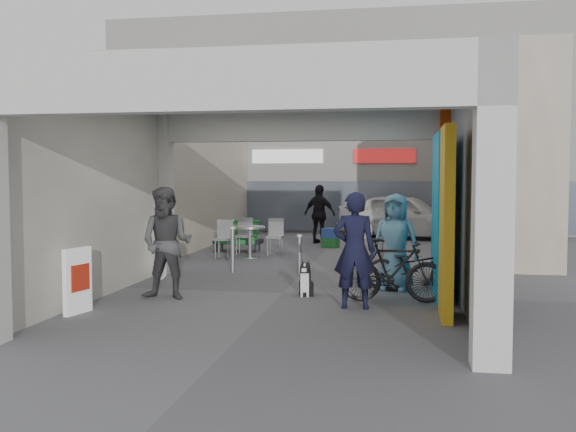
% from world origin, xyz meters
% --- Properties ---
extents(ground, '(90.00, 90.00, 0.00)m').
position_xyz_m(ground, '(0.00, 0.00, 0.00)').
color(ground, '#58575D').
rests_on(ground, ground).
extents(arcade_canopy, '(6.40, 6.45, 6.40)m').
position_xyz_m(arcade_canopy, '(0.54, -0.82, 2.30)').
color(arcade_canopy, beige).
rests_on(arcade_canopy, ground).
extents(far_building, '(18.00, 4.08, 8.00)m').
position_xyz_m(far_building, '(-0.00, 13.99, 3.99)').
color(far_building, white).
rests_on(far_building, ground).
extents(plaza_bldg_left, '(2.00, 9.00, 5.00)m').
position_xyz_m(plaza_bldg_left, '(-4.50, 7.50, 2.50)').
color(plaza_bldg_left, '#C2B4A0').
rests_on(plaza_bldg_left, ground).
extents(plaza_bldg_right, '(2.00, 9.00, 5.00)m').
position_xyz_m(plaza_bldg_right, '(4.50, 7.50, 2.50)').
color(plaza_bldg_right, '#C2B4A0').
rests_on(plaza_bldg_right, ground).
extents(bollard_left, '(0.09, 0.09, 0.96)m').
position_xyz_m(bollard_left, '(-1.51, 2.25, 0.48)').
color(bollard_left, '#97999F').
rests_on(bollard_left, ground).
extents(bollard_center, '(0.09, 0.09, 0.82)m').
position_xyz_m(bollard_center, '(-0.05, 2.23, 0.41)').
color(bollard_center, '#97999F').
rests_on(bollard_center, ground).
extents(bollard_right, '(0.09, 0.09, 0.88)m').
position_xyz_m(bollard_right, '(1.67, 2.47, 0.44)').
color(bollard_right, '#97999F').
rests_on(bollard_right, ground).
extents(advert_board_near, '(0.21, 0.55, 1.00)m').
position_xyz_m(advert_board_near, '(-2.75, -2.22, 0.51)').
color(advert_board_near, silver).
rests_on(advert_board_near, ground).
extents(advert_board_far, '(0.19, 0.55, 1.00)m').
position_xyz_m(advert_board_far, '(-2.75, 1.30, 0.51)').
color(advert_board_far, silver).
rests_on(advert_board_far, ground).
extents(cafe_set, '(1.60, 1.29, 0.97)m').
position_xyz_m(cafe_set, '(-1.84, 5.06, 0.34)').
color(cafe_set, '#A2A2A7').
rests_on(cafe_set, ground).
extents(produce_stand, '(1.30, 0.70, 0.85)m').
position_xyz_m(produce_stand, '(-2.36, 6.08, 0.34)').
color(produce_stand, black).
rests_on(produce_stand, ground).
extents(crate_stack, '(0.53, 0.46, 0.56)m').
position_xyz_m(crate_stack, '(0.06, 7.45, 0.28)').
color(crate_stack, '#1A5E23').
rests_on(crate_stack, ground).
extents(border_collie, '(0.23, 0.45, 0.62)m').
position_xyz_m(border_collie, '(0.43, -0.20, 0.25)').
color(border_collie, black).
rests_on(border_collie, ground).
extents(man_with_dog, '(0.68, 0.45, 1.83)m').
position_xyz_m(man_with_dog, '(1.34, -1.11, 0.92)').
color(man_with_dog, black).
rests_on(man_with_dog, ground).
extents(man_back_turned, '(0.94, 0.75, 1.89)m').
position_xyz_m(man_back_turned, '(-1.83, -0.87, 0.95)').
color(man_back_turned, '#3C3C3F').
rests_on(man_back_turned, ground).
extents(man_elderly, '(0.98, 0.77, 1.76)m').
position_xyz_m(man_elderly, '(1.96, 0.65, 0.88)').
color(man_elderly, '#619BBD').
rests_on(man_elderly, ground).
extents(man_crates, '(1.15, 0.82, 1.82)m').
position_xyz_m(man_crates, '(-0.38, 8.52, 0.91)').
color(man_crates, black).
rests_on(man_crates, ground).
extents(bicycle_front, '(1.80, 0.88, 0.91)m').
position_xyz_m(bicycle_front, '(2.30, 0.46, 0.45)').
color(bicycle_front, black).
rests_on(bicycle_front, ground).
extents(bicycle_rear, '(1.76, 0.55, 1.05)m').
position_xyz_m(bicycle_rear, '(1.94, -0.51, 0.53)').
color(bicycle_rear, black).
rests_on(bicycle_rear, ground).
extents(white_van, '(4.74, 2.88, 1.51)m').
position_xyz_m(white_van, '(2.25, 10.58, 0.75)').
color(white_van, silver).
rests_on(white_van, ground).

